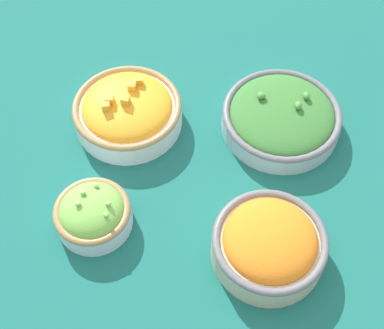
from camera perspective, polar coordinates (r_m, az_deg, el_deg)
ground_plane at (r=0.86m, az=-0.00°, el=-1.11°), size 3.00×3.00×0.00m
bowl_squash at (r=0.90m, az=-6.90°, el=5.75°), size 0.18×0.18×0.08m
bowl_lettuce at (r=0.81m, az=-10.55°, el=-5.14°), size 0.11×0.11×0.07m
bowl_carrots at (r=0.77m, az=8.24°, el=-8.36°), size 0.16×0.16×0.07m
bowl_broccoli at (r=0.91m, az=9.51°, el=5.04°), size 0.20×0.20×0.06m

